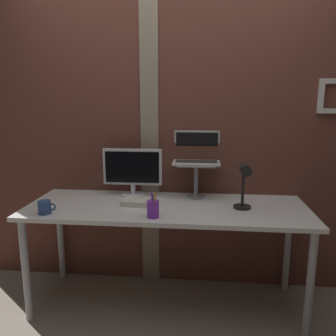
# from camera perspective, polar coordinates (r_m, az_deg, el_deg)

# --- Properties ---
(ground_plane) EXTENTS (6.00, 6.00, 0.00)m
(ground_plane) POSITION_cam_1_polar(r_m,az_deg,el_deg) (2.71, 0.12, -22.06)
(ground_plane) COLOR gray
(brick_wall_back) EXTENTS (3.44, 0.16, 2.40)m
(brick_wall_back) POSITION_cam_1_polar(r_m,az_deg,el_deg) (2.70, 1.06, 5.24)
(brick_wall_back) COLOR brown
(brick_wall_back) RESTS_ON ground_plane
(desk) EXTENTS (1.97, 0.69, 0.76)m
(desk) POSITION_cam_1_polar(r_m,az_deg,el_deg) (2.43, -0.24, -7.97)
(desk) COLOR white
(desk) RESTS_ON ground_plane
(monitor) EXTENTS (0.45, 0.18, 0.37)m
(monitor) POSITION_cam_1_polar(r_m,az_deg,el_deg) (2.61, -5.97, -0.22)
(monitor) COLOR white
(monitor) RESTS_ON desk
(laptop_stand) EXTENTS (0.28, 0.22, 0.26)m
(laptop_stand) POSITION_cam_1_polar(r_m,az_deg,el_deg) (2.56, 4.73, -1.16)
(laptop_stand) COLOR gray
(laptop_stand) RESTS_ON desk
(laptop) EXTENTS (0.35, 0.25, 0.24)m
(laptop) POSITION_cam_1_polar(r_m,az_deg,el_deg) (2.60, 4.82, 2.49)
(laptop) COLOR silver
(laptop) RESTS_ON laptop_stand
(desk_lamp) EXTENTS (0.12, 0.20, 0.32)m
(desk_lamp) POSITION_cam_1_polar(r_m,az_deg,el_deg) (2.30, 12.67, -2.30)
(desk_lamp) COLOR black
(desk_lamp) RESTS_ON desk
(pen_cup) EXTENTS (0.08, 0.08, 0.16)m
(pen_cup) POSITION_cam_1_polar(r_m,az_deg,el_deg) (2.16, -2.52, -6.86)
(pen_cup) COLOR purple
(pen_cup) RESTS_ON desk
(coffee_mug) EXTENTS (0.12, 0.08, 0.09)m
(coffee_mug) POSITION_cam_1_polar(r_m,az_deg,el_deg) (2.37, -19.96, -6.20)
(coffee_mug) COLOR #2D4C8C
(coffee_mug) RESTS_ON desk
(paper_clutter_stack) EXTENTS (0.21, 0.15, 0.04)m
(paper_clutter_stack) POSITION_cam_1_polar(r_m,az_deg,el_deg) (2.43, -5.31, -5.73)
(paper_clutter_stack) COLOR silver
(paper_clutter_stack) RESTS_ON desk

